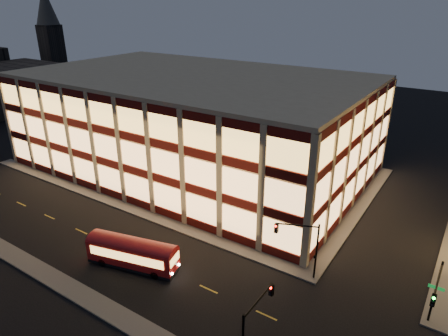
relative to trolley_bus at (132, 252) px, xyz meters
The scene contains 11 objects.
ground 10.78m from the trolley_bus, 136.70° to the left, with size 200.00×200.00×0.00m, color black.
sidewalk_office_south 13.68m from the trolley_bus, 142.32° to the left, with size 54.00×2.00×0.15m, color #514F4C.
sidewalk_office_east 28.74m from the trolley_bus, 57.88° to the left, with size 2.00×30.00×0.15m, color #514F4C.
sidewalk_near 9.76m from the trolley_bus, 143.64° to the right, with size 100.00×2.00×0.15m, color #514F4C.
office_building 27.02m from the trolley_bus, 113.76° to the left, with size 50.45×30.45×14.50m.
church_tower 91.29m from the trolley_bus, 148.68° to the left, with size 5.00×5.00×18.00m, color #2D2621.
church_spire 93.46m from the trolley_bus, 148.68° to the left, with size 6.00×6.00×10.00m, color #4C473F.
traffic_signal_far 16.48m from the trolley_bus, 27.52° to the left, with size 3.79×1.87×6.00m.
traffic_signal_right 26.71m from the trolley_bus, 14.53° to the left, with size 1.20×4.37×6.00m.
traffic_signal_near 16.37m from the trolley_bus, 13.33° to the right, with size 0.32×4.45×6.00m.
trolley_bus is the anchor object (origin of this frame).
Camera 1 is at (33.39, -29.76, 24.76)m, focal length 32.00 mm.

